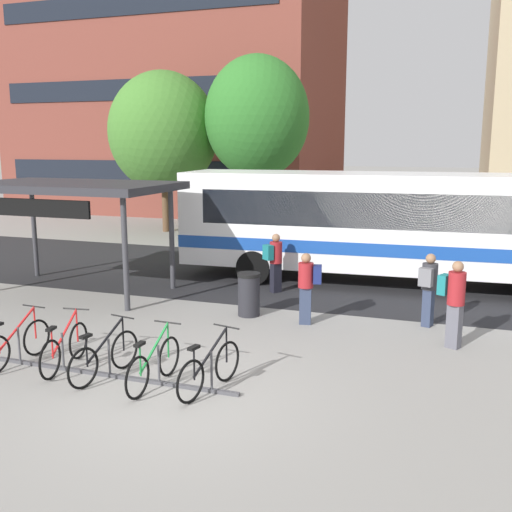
# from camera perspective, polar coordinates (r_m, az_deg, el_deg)

# --- Properties ---
(ground) EXTENTS (200.00, 200.00, 0.00)m
(ground) POSITION_cam_1_polar(r_m,az_deg,el_deg) (9.74, -7.75, -13.60)
(ground) COLOR gray
(bus_lane_asphalt) EXTENTS (80.00, 7.20, 0.01)m
(bus_lane_asphalt) POSITION_cam_1_polar(r_m,az_deg,el_deg) (17.92, 5.25, -2.11)
(bus_lane_asphalt) COLOR #232326
(bus_lane_asphalt) RESTS_ON ground
(city_bus) EXTENTS (12.13, 3.16, 3.20)m
(city_bus) POSITION_cam_1_polar(r_m,az_deg,el_deg) (17.23, 13.07, 3.11)
(city_bus) COLOR white
(city_bus) RESTS_ON ground
(bike_rack) EXTENTS (4.86, 0.14, 0.70)m
(bike_rack) POSITION_cam_1_polar(r_m,az_deg,el_deg) (10.74, -14.04, -10.91)
(bike_rack) COLOR #47474C
(bike_rack) RESTS_ON ground
(parked_bicycle_red_0) EXTENTS (0.52, 1.72, 0.99)m
(parked_bicycle_red_0) POSITION_cam_1_polar(r_m,az_deg,el_deg) (11.77, -22.30, -7.96)
(parked_bicycle_red_0) COLOR black
(parked_bicycle_red_0) RESTS_ON ground
(parked_bicycle_red_1) EXTENTS (0.52, 1.71, 0.99)m
(parked_bicycle_red_1) POSITION_cam_1_polar(r_m,az_deg,el_deg) (11.26, -18.14, -8.53)
(parked_bicycle_red_1) COLOR black
(parked_bicycle_red_1) RESTS_ON ground
(parked_bicycle_black_2) EXTENTS (0.52, 1.70, 0.99)m
(parked_bicycle_black_2) POSITION_cam_1_polar(r_m,az_deg,el_deg) (10.63, -14.54, -9.49)
(parked_bicycle_black_2) COLOR black
(parked_bicycle_black_2) RESTS_ON ground
(parked_bicycle_green_3) EXTENTS (0.52, 1.72, 0.99)m
(parked_bicycle_green_3) POSITION_cam_1_polar(r_m,az_deg,el_deg) (10.09, -9.92, -10.40)
(parked_bicycle_green_3) COLOR black
(parked_bicycle_green_3) RESTS_ON ground
(parked_bicycle_black_4) EXTENTS (0.58, 1.69, 0.99)m
(parked_bicycle_black_4) POSITION_cam_1_polar(r_m,az_deg,el_deg) (9.80, -4.54, -10.94)
(parked_bicycle_black_4) COLOR black
(parked_bicycle_black_4) RESTS_ON ground
(transit_shelter) EXTENTS (5.56, 3.28, 3.00)m
(transit_shelter) POSITION_cam_1_polar(r_m,az_deg,el_deg) (16.52, -17.63, 6.15)
(transit_shelter) COLOR #38383D
(transit_shelter) RESTS_ON ground
(commuter_grey_pack_0) EXTENTS (0.44, 0.59, 1.65)m
(commuter_grey_pack_0) POSITION_cam_1_polar(r_m,az_deg,el_deg) (13.48, 16.48, -2.72)
(commuter_grey_pack_0) COLOR #2D3851
(commuter_grey_pack_0) RESTS_ON ground
(commuter_navy_pack_1) EXTENTS (0.57, 0.41, 1.63)m
(commuter_navy_pack_1) POSITION_cam_1_polar(r_m,az_deg,el_deg) (13.17, 5.02, -2.68)
(commuter_navy_pack_1) COLOR #2D3851
(commuter_navy_pack_1) RESTS_ON ground
(commuter_teal_pack_2) EXTENTS (0.60, 0.51, 1.77)m
(commuter_teal_pack_2) POSITION_cam_1_polar(r_m,az_deg,el_deg) (12.23, 18.76, -3.89)
(commuter_teal_pack_2) COLOR #565660
(commuter_teal_pack_2) RESTS_ON ground
(commuter_teal_pack_3) EXTENTS (0.56, 0.60, 1.63)m
(commuter_teal_pack_3) POSITION_cam_1_polar(r_m,az_deg,el_deg) (15.92, 1.84, -0.30)
(commuter_teal_pack_3) COLOR black
(commuter_teal_pack_3) RESTS_ON ground
(trash_bin) EXTENTS (0.55, 0.55, 1.03)m
(trash_bin) POSITION_cam_1_polar(r_m,az_deg,el_deg) (13.87, -0.70, -3.74)
(trash_bin) COLOR #232328
(trash_bin) RESTS_ON ground
(street_tree_0) EXTENTS (4.49, 4.49, 7.75)m
(street_tree_0) POSITION_cam_1_polar(r_m,az_deg,el_deg) (25.73, 0.10, 13.35)
(street_tree_0) COLOR brown
(street_tree_0) RESTS_ON ground
(street_tree_2) EXTENTS (4.94, 4.94, 7.25)m
(street_tree_2) POSITION_cam_1_polar(r_m,az_deg,el_deg) (27.33, -9.02, 11.85)
(street_tree_2) COLOR brown
(street_tree_2) RESTS_ON ground
(building_left_wing) EXTENTS (18.37, 12.36, 17.18)m
(building_left_wing) POSITION_cam_1_polar(r_m,az_deg,el_deg) (38.69, -7.12, 17.59)
(building_left_wing) COLOR brown
(building_left_wing) RESTS_ON ground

